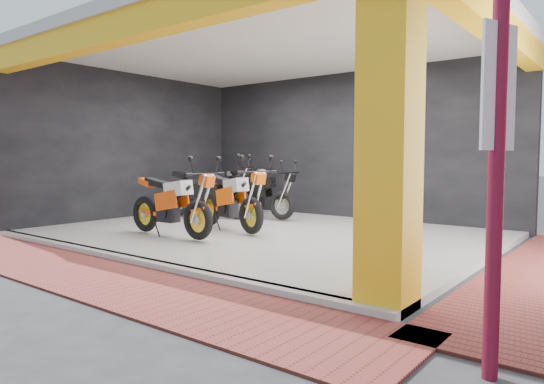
# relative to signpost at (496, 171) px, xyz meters

# --- Properties ---
(ground) EXTENTS (80.00, 80.00, 0.00)m
(ground) POSITION_rel_signpost_xyz_m (-4.94, 1.72, -1.41)
(ground) COLOR #2D2D30
(ground) RESTS_ON ground
(showroom_floor) EXTENTS (8.00, 6.00, 0.10)m
(showroom_floor) POSITION_rel_signpost_xyz_m (-4.94, 3.72, -1.36)
(showroom_floor) COLOR white
(showroom_floor) RESTS_ON ground
(showroom_ceiling) EXTENTS (8.40, 6.40, 0.20)m
(showroom_ceiling) POSITION_rel_signpost_xyz_m (-4.94, 3.72, 2.19)
(showroom_ceiling) COLOR beige
(showroom_ceiling) RESTS_ON corner_column
(back_wall) EXTENTS (8.20, 0.20, 3.50)m
(back_wall) POSITION_rel_signpost_xyz_m (-4.94, 6.82, 0.34)
(back_wall) COLOR black
(back_wall) RESTS_ON ground
(left_wall) EXTENTS (0.20, 6.20, 3.50)m
(left_wall) POSITION_rel_signpost_xyz_m (-9.04, 3.72, 0.34)
(left_wall) COLOR black
(left_wall) RESTS_ON ground
(corner_column) EXTENTS (0.50, 0.50, 3.50)m
(corner_column) POSITION_rel_signpost_xyz_m (-1.19, 0.97, 0.34)
(corner_column) COLOR yellow
(corner_column) RESTS_ON ground
(header_beam_front) EXTENTS (8.40, 0.30, 0.40)m
(header_beam_front) POSITION_rel_signpost_xyz_m (-4.94, 0.72, 1.89)
(header_beam_front) COLOR yellow
(header_beam_front) RESTS_ON corner_column
(header_beam_right) EXTENTS (0.30, 6.40, 0.40)m
(header_beam_right) POSITION_rel_signpost_xyz_m (-0.94, 3.72, 1.89)
(header_beam_right) COLOR yellow
(header_beam_right) RESTS_ON corner_column
(floor_kerb) EXTENTS (8.00, 0.20, 0.10)m
(floor_kerb) POSITION_rel_signpost_xyz_m (-4.94, 0.70, -1.36)
(floor_kerb) COLOR white
(floor_kerb) RESTS_ON ground
(paver_front) EXTENTS (9.00, 1.40, 0.03)m
(paver_front) POSITION_rel_signpost_xyz_m (-4.94, -0.08, -1.39)
(paver_front) COLOR brown
(paver_front) RESTS_ON ground
(signpost) EXTENTS (0.14, 0.35, 2.57)m
(signpost) POSITION_rel_signpost_xyz_m (0.00, 0.00, 0.00)
(signpost) COLOR maroon
(signpost) RESTS_ON ground
(moto_hero) EXTENTS (2.25, 0.88, 1.36)m
(moto_hero) POSITION_rel_signpost_xyz_m (-5.12, 2.16, -0.63)
(moto_hero) COLOR #DE4509
(moto_hero) RESTS_ON showroom_floor
(moto_row_a) EXTENTS (2.41, 1.41, 1.39)m
(moto_row_a) POSITION_rel_signpost_xyz_m (-4.82, 3.18, -0.62)
(moto_row_a) COLOR #E65709
(moto_row_a) RESTS_ON showroom_floor
(moto_row_b) EXTENTS (2.17, 0.93, 1.30)m
(moto_row_b) POSITION_rel_signpost_xyz_m (-5.61, 5.16, -0.66)
(moto_row_b) COLOR black
(moto_row_b) RESTS_ON showroom_floor
(moto_row_c) EXTENTS (2.35, 1.52, 1.35)m
(moto_row_c) POSITION_rel_signpost_xyz_m (-7.08, 6.07, -0.64)
(moto_row_c) COLOR #A3A6AB
(moto_row_c) RESTS_ON showroom_floor
(moto_row_d) EXTENTS (2.49, 1.59, 1.43)m
(moto_row_d) POSITION_rel_signpost_xyz_m (-6.57, 4.72, -0.60)
(moto_row_d) COLOR black
(moto_row_d) RESTS_ON showroom_floor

